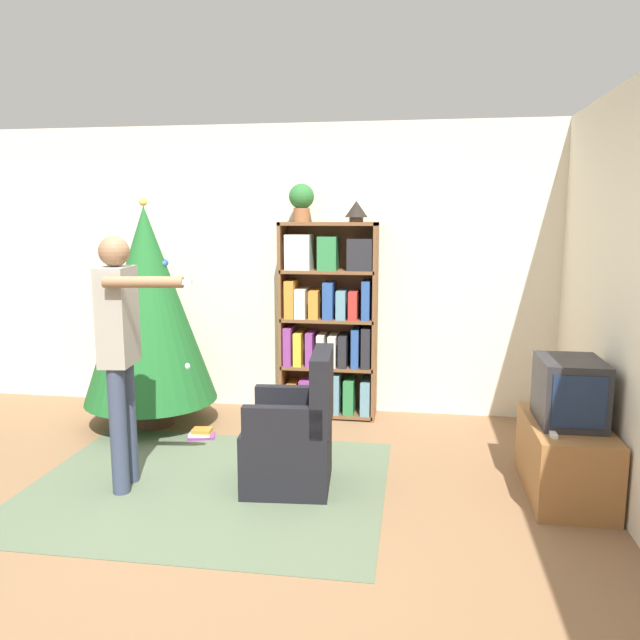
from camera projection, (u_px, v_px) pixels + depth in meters
ground_plane at (213, 520)px, 3.70m from camera, size 14.00×14.00×0.00m
wall_back at (289, 269)px, 5.76m from camera, size 8.00×0.10×2.60m
area_rug at (207, 485)px, 4.17m from camera, size 2.36×1.92×0.01m
bookshelf at (328, 325)px, 5.53m from camera, size 0.85×0.33×1.74m
tv_stand at (565, 459)px, 4.01m from camera, size 0.48×0.89×0.48m
television at (570, 391)px, 3.93m from camera, size 0.38×0.49×0.41m
game_remote at (553, 434)px, 3.73m from camera, size 0.04×0.12×0.02m
christmas_tree at (148, 306)px, 5.26m from camera, size 1.12×1.12×1.94m
armchair at (294, 439)px, 4.12m from camera, size 0.61×0.60×0.92m
standing_person at (120, 342)px, 3.99m from camera, size 0.66×0.47×1.66m
potted_plant at (302, 200)px, 5.40m from camera, size 0.22×0.22×0.33m
table_lamp at (356, 210)px, 5.34m from camera, size 0.20×0.20×0.18m
book_pile_near_tree at (201, 434)px, 5.07m from camera, size 0.25×0.20×0.08m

